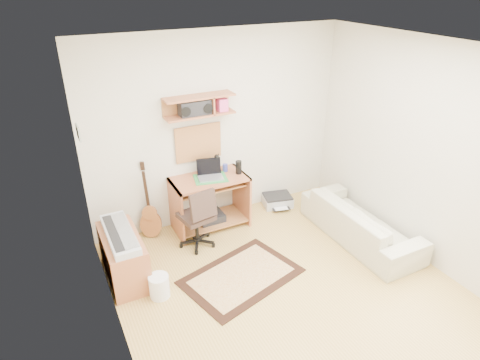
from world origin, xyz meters
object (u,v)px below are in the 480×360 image
cabinet (123,257)px  printer (277,200)px  sofa (361,216)px  desk (210,203)px  task_chair (196,216)px

cabinet → printer: 2.53m
cabinet → sofa: 3.03m
desk → task_chair: size_ratio=1.17×
task_chair → sofa: task_chair is taller
printer → desk: bearing=-162.4°
cabinet → task_chair: bearing=12.2°
desk → printer: bearing=4.0°
task_chair → printer: bearing=4.9°
task_chair → sofa: bearing=-33.6°
sofa → cabinet: bearing=78.1°
printer → cabinet: bearing=-152.3°
task_chair → printer: 1.56m
cabinet → sofa: sofa is taller
cabinet → printer: cabinet is taller
desk → task_chair: 0.46m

